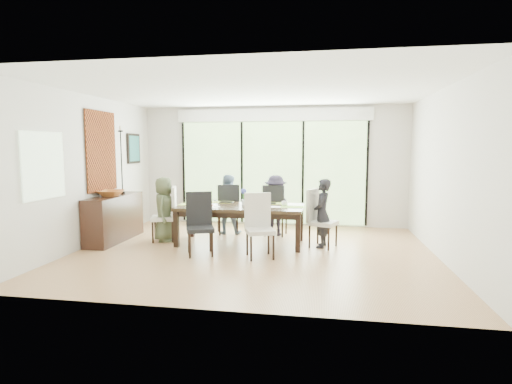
% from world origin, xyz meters
% --- Properties ---
extents(floor, '(6.00, 5.00, 0.01)m').
position_xyz_m(floor, '(0.00, 0.00, -0.01)').
color(floor, '#905E39').
rests_on(floor, ground).
extents(ceiling, '(6.00, 5.00, 0.01)m').
position_xyz_m(ceiling, '(0.00, 0.00, 2.71)').
color(ceiling, white).
rests_on(ceiling, wall_back).
extents(wall_back, '(6.00, 0.02, 2.70)m').
position_xyz_m(wall_back, '(0.00, 2.51, 1.35)').
color(wall_back, beige).
rests_on(wall_back, floor).
extents(wall_front, '(6.00, 0.02, 2.70)m').
position_xyz_m(wall_front, '(0.00, -2.51, 1.35)').
color(wall_front, silver).
rests_on(wall_front, floor).
extents(wall_left, '(0.02, 5.00, 2.70)m').
position_xyz_m(wall_left, '(-3.01, 0.00, 1.35)').
color(wall_left, beige).
rests_on(wall_left, floor).
extents(wall_right, '(0.02, 5.00, 2.70)m').
position_xyz_m(wall_right, '(3.01, 0.00, 1.35)').
color(wall_right, white).
rests_on(wall_right, floor).
extents(glass_doors, '(4.20, 0.02, 2.30)m').
position_xyz_m(glass_doors, '(0.00, 2.47, 1.20)').
color(glass_doors, '#598C3F').
rests_on(glass_doors, wall_back).
extents(blinds_header, '(4.40, 0.06, 0.28)m').
position_xyz_m(blinds_header, '(0.00, 2.46, 2.50)').
color(blinds_header, white).
rests_on(blinds_header, wall_back).
extents(mullion_a, '(0.05, 0.04, 2.30)m').
position_xyz_m(mullion_a, '(-2.10, 2.46, 1.20)').
color(mullion_a, black).
rests_on(mullion_a, wall_back).
extents(mullion_b, '(0.05, 0.04, 2.30)m').
position_xyz_m(mullion_b, '(-0.70, 2.46, 1.20)').
color(mullion_b, black).
rests_on(mullion_b, wall_back).
extents(mullion_c, '(0.05, 0.04, 2.30)m').
position_xyz_m(mullion_c, '(0.70, 2.46, 1.20)').
color(mullion_c, black).
rests_on(mullion_c, wall_back).
extents(mullion_d, '(0.05, 0.04, 2.30)m').
position_xyz_m(mullion_d, '(2.10, 2.46, 1.20)').
color(mullion_d, black).
rests_on(mullion_d, wall_back).
extents(side_window, '(0.02, 0.90, 1.00)m').
position_xyz_m(side_window, '(-2.97, -1.20, 1.50)').
color(side_window, '#8CAD7F').
rests_on(side_window, wall_left).
extents(deck, '(6.00, 1.80, 0.10)m').
position_xyz_m(deck, '(0.00, 3.40, -0.05)').
color(deck, brown).
rests_on(deck, ground).
extents(rail_top, '(6.00, 0.08, 0.06)m').
position_xyz_m(rail_top, '(0.00, 4.20, 0.55)').
color(rail_top, brown).
rests_on(rail_top, deck).
extents(foliage_left, '(3.20, 3.20, 3.20)m').
position_xyz_m(foliage_left, '(-1.80, 5.20, 1.44)').
color(foliage_left, '#14380F').
rests_on(foliage_left, ground).
extents(foliage_mid, '(4.00, 4.00, 4.00)m').
position_xyz_m(foliage_mid, '(0.40, 5.80, 1.80)').
color(foliage_mid, '#14380F').
rests_on(foliage_mid, ground).
extents(foliage_right, '(2.80, 2.80, 2.80)m').
position_xyz_m(foliage_right, '(2.20, 5.00, 1.26)').
color(foliage_right, '#14380F').
rests_on(foliage_right, ground).
extents(foliage_far, '(3.60, 3.60, 3.60)m').
position_xyz_m(foliage_far, '(-0.60, 6.50, 1.62)').
color(foliage_far, '#14380F').
rests_on(foliage_far, ground).
extents(table_top, '(2.27, 1.04, 0.06)m').
position_xyz_m(table_top, '(-0.34, 0.54, 0.68)').
color(table_top, black).
rests_on(table_top, floor).
extents(table_apron, '(2.08, 0.85, 0.09)m').
position_xyz_m(table_apron, '(-0.34, 0.54, 0.60)').
color(table_apron, black).
rests_on(table_apron, floor).
extents(table_leg_fl, '(0.09, 0.09, 0.65)m').
position_xyz_m(table_leg_fl, '(-1.42, 0.11, 0.33)').
color(table_leg_fl, black).
rests_on(table_leg_fl, floor).
extents(table_leg_fr, '(0.09, 0.09, 0.65)m').
position_xyz_m(table_leg_fr, '(0.74, 0.11, 0.33)').
color(table_leg_fr, black).
rests_on(table_leg_fr, floor).
extents(table_leg_bl, '(0.09, 0.09, 0.65)m').
position_xyz_m(table_leg_bl, '(-1.42, 0.97, 0.33)').
color(table_leg_bl, black).
rests_on(table_leg_bl, floor).
extents(table_leg_br, '(0.09, 0.09, 0.65)m').
position_xyz_m(table_leg_br, '(0.74, 0.97, 0.33)').
color(table_leg_br, black).
rests_on(table_leg_br, floor).
extents(chair_left_end, '(0.54, 0.54, 1.04)m').
position_xyz_m(chair_left_end, '(-1.84, 0.54, 0.52)').
color(chair_left_end, silver).
rests_on(chair_left_end, floor).
extents(chair_right_end, '(0.57, 0.57, 1.04)m').
position_xyz_m(chair_right_end, '(1.16, 0.54, 0.52)').
color(chair_right_end, beige).
rests_on(chair_right_end, floor).
extents(chair_far_left, '(0.55, 0.55, 1.04)m').
position_xyz_m(chair_far_left, '(-0.79, 1.39, 0.52)').
color(chair_far_left, black).
rests_on(chair_far_left, floor).
extents(chair_far_right, '(0.48, 0.48, 1.04)m').
position_xyz_m(chair_far_right, '(0.21, 1.39, 0.52)').
color(chair_far_right, black).
rests_on(chair_far_right, floor).
extents(chair_near_left, '(0.56, 0.56, 1.04)m').
position_xyz_m(chair_near_left, '(-0.84, -0.33, 0.52)').
color(chair_near_left, black).
rests_on(chair_near_left, floor).
extents(chair_near_right, '(0.56, 0.56, 1.04)m').
position_xyz_m(chair_near_right, '(0.16, -0.33, 0.52)').
color(chair_near_right, beige).
rests_on(chair_near_right, floor).
extents(person_left_end, '(0.44, 0.62, 1.22)m').
position_xyz_m(person_left_end, '(-1.82, 0.54, 0.61)').
color(person_left_end, '#4A5438').
rests_on(person_left_end, floor).
extents(person_right_end, '(0.42, 0.61, 1.22)m').
position_xyz_m(person_right_end, '(1.14, 0.54, 0.61)').
color(person_right_end, black).
rests_on(person_right_end, floor).
extents(person_far_left, '(0.60, 0.40, 1.22)m').
position_xyz_m(person_far_left, '(-0.79, 1.37, 0.61)').
color(person_far_left, slate).
rests_on(person_far_left, floor).
extents(person_far_right, '(0.58, 0.37, 1.22)m').
position_xyz_m(person_far_right, '(0.21, 1.37, 0.61)').
color(person_far_right, '#231E2E').
rests_on(person_far_right, floor).
extents(placemat_left, '(0.42, 0.30, 0.01)m').
position_xyz_m(placemat_left, '(-1.29, 0.54, 0.71)').
color(placemat_left, '#99B23F').
rests_on(placemat_left, table_top).
extents(placemat_right, '(0.42, 0.30, 0.01)m').
position_xyz_m(placemat_right, '(0.61, 0.54, 0.71)').
color(placemat_right, '#75A23A').
rests_on(placemat_right, table_top).
extents(placemat_far_l, '(0.42, 0.30, 0.01)m').
position_xyz_m(placemat_far_l, '(-0.79, 0.94, 0.71)').
color(placemat_far_l, '#93A43A').
rests_on(placemat_far_l, table_top).
extents(placemat_far_r, '(0.42, 0.30, 0.01)m').
position_xyz_m(placemat_far_r, '(0.21, 0.94, 0.71)').
color(placemat_far_r, '#A7C245').
rests_on(placemat_far_r, table_top).
extents(placemat_paper, '(0.42, 0.30, 0.01)m').
position_xyz_m(placemat_paper, '(-0.89, 0.24, 0.71)').
color(placemat_paper, white).
rests_on(placemat_paper, table_top).
extents(tablet_far_l, '(0.25, 0.17, 0.01)m').
position_xyz_m(tablet_far_l, '(-0.69, 0.89, 0.72)').
color(tablet_far_l, black).
rests_on(tablet_far_l, table_top).
extents(tablet_far_r, '(0.23, 0.16, 0.01)m').
position_xyz_m(tablet_far_r, '(0.16, 0.89, 0.72)').
color(tablet_far_r, black).
rests_on(tablet_far_r, table_top).
extents(papers, '(0.28, 0.21, 0.00)m').
position_xyz_m(papers, '(0.36, 0.49, 0.71)').
color(papers, white).
rests_on(papers, table_top).
extents(platter_base, '(0.25, 0.25, 0.02)m').
position_xyz_m(platter_base, '(-0.89, 0.24, 0.73)').
color(platter_base, white).
rests_on(platter_base, table_top).
extents(platter_snacks, '(0.19, 0.19, 0.01)m').
position_xyz_m(platter_snacks, '(-0.89, 0.24, 0.74)').
color(platter_snacks, '#DD591A').
rests_on(platter_snacks, table_top).
extents(vase, '(0.08, 0.08, 0.11)m').
position_xyz_m(vase, '(-0.29, 0.59, 0.77)').
color(vase, silver).
rests_on(vase, table_top).
extents(hyacinth_stems, '(0.04, 0.04, 0.15)m').
position_xyz_m(hyacinth_stems, '(-0.29, 0.59, 0.88)').
color(hyacinth_stems, '#337226').
rests_on(hyacinth_stems, table_top).
extents(hyacinth_blooms, '(0.10, 0.10, 0.10)m').
position_xyz_m(hyacinth_blooms, '(-0.29, 0.59, 0.97)').
color(hyacinth_blooms, '#4C58BF').
rests_on(hyacinth_blooms, table_top).
extents(laptop, '(0.31, 0.20, 0.02)m').
position_xyz_m(laptop, '(-1.19, 0.44, 0.72)').
color(laptop, silver).
rests_on(laptop, table_top).
extents(cup_a, '(0.16, 0.16, 0.09)m').
position_xyz_m(cup_a, '(-1.04, 0.69, 0.76)').
color(cup_a, white).
rests_on(cup_a, table_top).
extents(cup_b, '(0.11, 0.11, 0.09)m').
position_xyz_m(cup_b, '(-0.19, 0.44, 0.75)').
color(cup_b, white).
rests_on(cup_b, table_top).
extents(cup_c, '(0.17, 0.17, 0.09)m').
position_xyz_m(cup_c, '(0.46, 0.64, 0.76)').
color(cup_c, white).
rests_on(cup_c, table_top).
extents(book, '(0.18, 0.23, 0.02)m').
position_xyz_m(book, '(-0.09, 0.59, 0.72)').
color(book, white).
rests_on(book, table_top).
extents(sideboard, '(0.43, 1.54, 0.87)m').
position_xyz_m(sideboard, '(-2.76, 0.40, 0.43)').
color(sideboard, black).
rests_on(sideboard, floor).
extents(bowl, '(0.46, 0.46, 0.11)m').
position_xyz_m(bowl, '(-2.76, 0.30, 0.92)').
color(bowl, '#9B5221').
rests_on(bowl, sideboard).
extents(candlestick_base, '(0.10, 0.10, 0.04)m').
position_xyz_m(candlestick_base, '(-2.76, 0.75, 0.88)').
color(candlestick_base, black).
rests_on(candlestick_base, sideboard).
extents(candlestick_shaft, '(0.02, 0.02, 1.20)m').
position_xyz_m(candlestick_shaft, '(-2.76, 0.75, 1.49)').
color(candlestick_shaft, black).
rests_on(candlestick_shaft, sideboard).
extents(candlestick_pan, '(0.10, 0.10, 0.03)m').
position_xyz_m(candlestick_pan, '(-2.76, 0.75, 2.09)').
color(candlestick_pan, black).
rests_on(candlestick_pan, sideboard).
extents(candle, '(0.03, 0.03, 0.10)m').
position_xyz_m(candle, '(-2.76, 0.75, 2.14)').
color(candle, silver).
rests_on(candle, sideboard).
extents(tapestry, '(0.02, 1.00, 1.50)m').
position_xyz_m(tapestry, '(-2.97, 0.40, 1.70)').
color(tapestry, maroon).
rests_on(tapestry, wall_left).
extents(art_frame, '(0.03, 0.55, 0.65)m').
position_xyz_m(art_frame, '(-2.97, 1.70, 1.75)').
color(art_frame, black).
rests_on(art_frame, wall_left).
extents(art_canvas, '(0.01, 0.45, 0.55)m').
position_xyz_m(art_canvas, '(-2.95, 1.70, 1.75)').
color(art_canvas, '#195150').
rests_on(art_canvas, wall_left).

